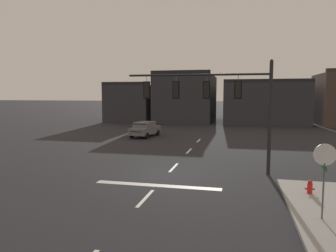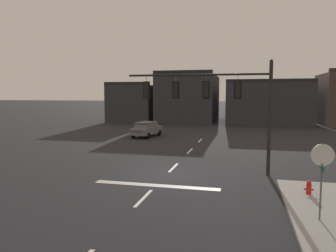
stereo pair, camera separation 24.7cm
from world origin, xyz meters
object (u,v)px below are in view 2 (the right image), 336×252
signal_mast_near_side (217,97)px  stop_sign (322,164)px  fire_hydrant (309,190)px  car_lot_nearside (147,129)px

signal_mast_near_side → stop_sign: bearing=-57.7°
fire_hydrant → signal_mast_near_side: bearing=140.6°
signal_mast_near_side → fire_hydrant: signal_mast_near_side is taller
stop_sign → car_lot_nearside: size_ratio=0.61×
stop_sign → fire_hydrant: 3.54m
fire_hydrant → car_lot_nearside: bearing=126.4°
signal_mast_near_side → car_lot_nearside: bearing=121.6°
stop_sign → fire_hydrant: stop_sign is taller
stop_sign → car_lot_nearside: (-12.81, 20.66, -1.29)m
signal_mast_near_side → stop_sign: 8.15m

